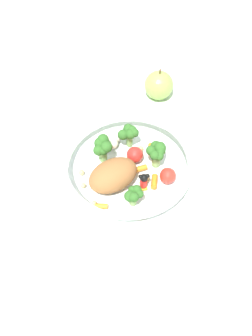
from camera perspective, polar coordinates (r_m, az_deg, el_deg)
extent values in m
plane|color=silver|center=(0.75, 0.22, -0.93)|extent=(2.40, 2.40, 0.00)
cylinder|color=white|center=(0.74, 0.00, -0.95)|extent=(0.24, 0.24, 0.01)
torus|color=white|center=(0.71, 0.00, 0.79)|extent=(0.25, 0.25, 0.01)
ellipsoid|color=#935B33|center=(0.70, -2.01, -1.12)|extent=(0.10, 0.12, 0.05)
cylinder|color=#7FAD5B|center=(0.75, -3.59, 2.13)|extent=(0.02, 0.02, 0.03)
sphere|color=#2D6023|center=(0.72, -3.54, 2.77)|extent=(0.02, 0.02, 0.02)
sphere|color=#2D6023|center=(0.72, -3.02, 3.26)|extent=(0.02, 0.02, 0.02)
sphere|color=#2D6023|center=(0.73, -3.19, 3.59)|extent=(0.02, 0.02, 0.02)
sphere|color=#2D6023|center=(0.73, -3.55, 4.37)|extent=(0.02, 0.02, 0.02)
sphere|color=#2D6023|center=(0.73, -3.95, 3.80)|extent=(0.03, 0.03, 0.03)
sphere|color=#2D6023|center=(0.73, -4.21, 3.46)|extent=(0.02, 0.02, 0.02)
sphere|color=#2D6023|center=(0.72, -4.25, 2.73)|extent=(0.02, 0.02, 0.02)
cylinder|color=#8EB766|center=(0.74, 4.67, 1.28)|extent=(0.02, 0.02, 0.03)
sphere|color=#2D6023|center=(0.72, 5.09, 1.81)|extent=(0.02, 0.02, 0.02)
sphere|color=#2D6023|center=(0.72, 5.27, 2.48)|extent=(0.02, 0.02, 0.02)
sphere|color=#2D6023|center=(0.72, 5.37, 2.70)|extent=(0.02, 0.02, 0.02)
sphere|color=#2D6023|center=(0.72, 5.23, 3.12)|extent=(0.02, 0.02, 0.02)
sphere|color=#2D6023|center=(0.73, 4.63, 3.30)|extent=(0.02, 0.02, 0.02)
sphere|color=#2D6023|center=(0.73, 4.20, 2.94)|extent=(0.02, 0.02, 0.02)
sphere|color=#2D6023|center=(0.72, 3.86, 2.71)|extent=(0.02, 0.02, 0.02)
sphere|color=#2D6023|center=(0.71, 4.37, 2.20)|extent=(0.02, 0.02, 0.02)
cylinder|color=#7FAD5B|center=(0.69, 1.33, -4.89)|extent=(0.01, 0.01, 0.02)
sphere|color=#2D6023|center=(0.66, 1.40, -4.47)|extent=(0.02, 0.02, 0.02)
sphere|color=#2D6023|center=(0.67, 2.04, -4.03)|extent=(0.02, 0.02, 0.02)
sphere|color=#2D6023|center=(0.67, 1.66, -3.38)|extent=(0.02, 0.02, 0.02)
sphere|color=#2D6023|center=(0.68, 0.71, -3.42)|extent=(0.02, 0.02, 0.02)
sphere|color=#2D6023|center=(0.67, 0.60, -4.34)|extent=(0.02, 0.02, 0.02)
cylinder|color=#7FAD5B|center=(0.77, 0.53, 4.33)|extent=(0.01, 0.01, 0.03)
sphere|color=#2D6023|center=(0.75, 0.67, 5.21)|extent=(0.02, 0.02, 0.02)
sphere|color=#2D6023|center=(0.75, 1.29, 5.44)|extent=(0.02, 0.02, 0.02)
sphere|color=#2D6023|center=(0.76, 0.93, 5.82)|extent=(0.02, 0.02, 0.02)
sphere|color=#2D6023|center=(0.76, 0.34, 6.05)|extent=(0.02, 0.02, 0.02)
sphere|color=#2D6023|center=(0.76, 0.10, 5.60)|extent=(0.02, 0.02, 0.02)
sphere|color=#2D6023|center=(0.75, -0.16, 5.17)|extent=(0.02, 0.02, 0.02)
sphere|color=silver|center=(0.77, -2.23, 3.91)|extent=(0.03, 0.03, 0.03)
sphere|color=silver|center=(0.77, -1.98, 4.47)|extent=(0.02, 0.02, 0.02)
sphere|color=silver|center=(0.78, -1.66, 4.97)|extent=(0.03, 0.03, 0.03)
sphere|color=silver|center=(0.79, -2.20, 4.89)|extent=(0.03, 0.03, 0.03)
sphere|color=silver|center=(0.77, -2.57, 4.69)|extent=(0.03, 0.03, 0.03)
sphere|color=silver|center=(0.77, -2.84, 4.14)|extent=(0.02, 0.02, 0.02)
cube|color=yellow|center=(0.72, 2.69, -2.81)|extent=(0.02, 0.01, 0.00)
cylinder|color=red|center=(0.71, 2.72, -2.28)|extent=(0.01, 0.01, 0.02)
sphere|color=black|center=(0.70, 2.77, -1.53)|extent=(0.02, 0.02, 0.02)
sphere|color=black|center=(0.69, 3.32, -1.22)|extent=(0.01, 0.01, 0.01)
sphere|color=black|center=(0.69, 2.27, -1.33)|extent=(0.01, 0.01, 0.01)
cylinder|color=orange|center=(0.75, -0.83, 1.00)|extent=(0.01, 0.03, 0.01)
cylinder|color=orange|center=(0.74, 2.18, 0.08)|extent=(0.02, 0.03, 0.01)
cylinder|color=orange|center=(0.77, 3.83, 2.94)|extent=(0.03, 0.02, 0.01)
cylinder|color=orange|center=(0.69, -3.79, -5.87)|extent=(0.01, 0.02, 0.01)
cylinder|color=orange|center=(0.72, 4.37, -2.11)|extent=(0.03, 0.02, 0.01)
sphere|color=red|center=(0.74, 1.37, 2.05)|extent=(0.03, 0.03, 0.03)
sphere|color=red|center=(0.72, 6.45, -1.17)|extent=(0.03, 0.03, 0.03)
sphere|color=tan|center=(0.72, -6.61, -2.68)|extent=(0.01, 0.01, 0.01)
sphere|color=tan|center=(0.77, 2.26, 2.99)|extent=(0.01, 0.01, 0.01)
sphere|color=#D1B775|center=(0.68, 2.86, -7.10)|extent=(0.01, 0.01, 0.01)
sphere|color=#D1B775|center=(0.68, 2.11, -7.25)|extent=(0.01, 0.01, 0.01)
sphere|color=tan|center=(0.73, 3.33, -1.21)|extent=(0.01, 0.01, 0.01)
sphere|color=tan|center=(0.72, 3.17, -1.76)|extent=(0.01, 0.01, 0.01)
sphere|color=tan|center=(0.78, 5.07, 3.46)|extent=(0.01, 0.01, 0.01)
sphere|color=#D1B775|center=(0.74, 0.07, -0.11)|extent=(0.01, 0.01, 0.01)
sphere|color=tan|center=(0.74, -6.87, -0.69)|extent=(0.01, 0.01, 0.01)
sphere|color=tan|center=(0.70, -4.94, -5.42)|extent=(0.01, 0.01, 0.01)
sphere|color=#8CB74C|center=(0.88, 5.07, 12.58)|extent=(0.07, 0.07, 0.07)
cylinder|color=brown|center=(0.85, 5.27, 14.58)|extent=(0.00, 0.00, 0.01)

